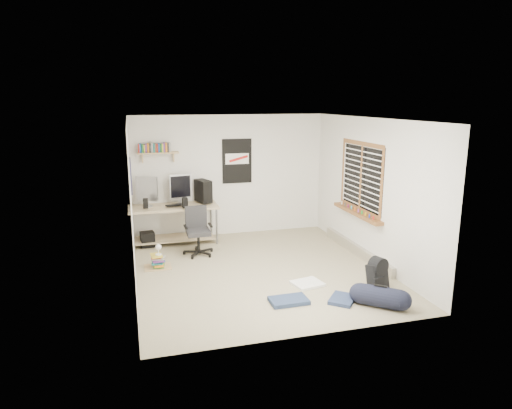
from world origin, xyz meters
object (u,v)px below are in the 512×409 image
object	(u,v)px
desk	(174,225)
book_stack	(158,259)
office_chair	(198,229)
backpack	(377,276)
duffel_bag	(380,297)

from	to	relation	value
desk	book_stack	distance (m)	1.40
office_chair	book_stack	world-z (taller)	office_chair
desk	backpack	size ratio (longest dim) A/B	4.40
backpack	book_stack	xyz separation A→B (m)	(-3.14, 1.80, -0.05)
office_chair	book_stack	xyz separation A→B (m)	(-0.77, -0.48, -0.34)
desk	office_chair	size ratio (longest dim) A/B	1.93
desk	office_chair	distance (m)	0.92
desk	office_chair	world-z (taller)	office_chair
backpack	book_stack	world-z (taller)	backpack
duffel_bag	book_stack	bearing A→B (deg)	-178.49
duffel_bag	book_stack	distance (m)	3.70
backpack	duffel_bag	bearing A→B (deg)	-134.83
backpack	duffel_bag	xyz separation A→B (m)	(-0.27, -0.55, -0.06)
backpack	desk	bearing A→B (deg)	112.73
desk	backpack	xyz separation A→B (m)	(2.72, -3.12, -0.16)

